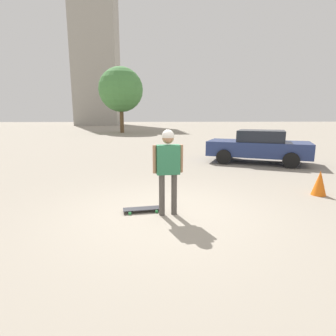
# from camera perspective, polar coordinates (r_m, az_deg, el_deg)

# --- Properties ---
(ground_plane) EXTENTS (220.00, 220.00, 0.00)m
(ground_plane) POSITION_cam_1_polar(r_m,az_deg,el_deg) (5.29, 0.00, -10.08)
(ground_plane) COLOR gray
(person) EXTENTS (0.59, 0.24, 1.68)m
(person) POSITION_cam_1_polar(r_m,az_deg,el_deg) (5.01, 0.00, 1.37)
(person) COLOR #4C4742
(person) RESTS_ON ground_plane
(skateboard) EXTENTS (0.81, 0.35, 0.07)m
(skateboard) POSITION_cam_1_polar(r_m,az_deg,el_deg) (5.45, -5.53, -8.83)
(skateboard) COLOR #232328
(skateboard) RESTS_ON ground_plane
(car_parked_near) EXTENTS (4.44, 3.39, 1.37)m
(car_parked_near) POSITION_cam_1_polar(r_m,az_deg,el_deg) (11.73, 19.07, 4.55)
(car_parked_near) COLOR navy
(car_parked_near) RESTS_ON ground_plane
(building_block_distant) EXTENTS (10.12, 13.01, 41.63)m
(building_block_distant) POSITION_cam_1_polar(r_m,az_deg,el_deg) (74.00, -15.35, 25.40)
(building_block_distant) COLOR #9E998E
(building_block_distant) RESTS_ON ground_plane
(tree_distant) EXTENTS (5.40, 5.40, 7.96)m
(tree_distant) POSITION_cam_1_polar(r_m,az_deg,el_deg) (34.00, -10.24, 16.43)
(tree_distant) COLOR brown
(tree_distant) RESTS_ON ground_plane
(traffic_cone) EXTENTS (0.35, 0.35, 0.62)m
(traffic_cone) POSITION_cam_1_polar(r_m,az_deg,el_deg) (7.47, 30.11, -2.84)
(traffic_cone) COLOR orange
(traffic_cone) RESTS_ON ground_plane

